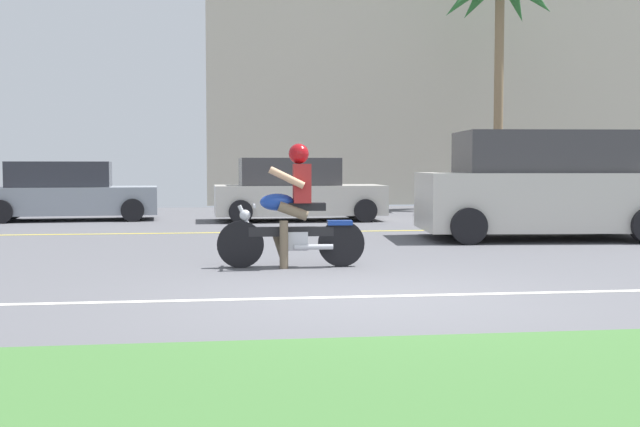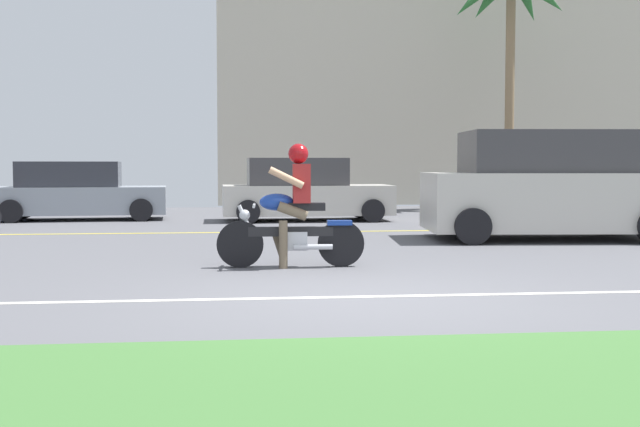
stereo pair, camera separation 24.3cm
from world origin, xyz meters
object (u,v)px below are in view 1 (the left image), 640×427
(motorcyclist, at_px, (292,215))
(parked_car_3, at_px, (509,187))
(suv_nearby, at_px, (543,187))
(parked_car_2, at_px, (296,191))
(parked_car_1, at_px, (68,193))

(motorcyclist, xyz_separation_m, parked_car_3, (6.93, 10.19, 0.07))
(suv_nearby, distance_m, parked_car_3, 6.95)
(motorcyclist, relative_size, parked_car_2, 0.48)
(suv_nearby, height_order, parked_car_1, suv_nearby)
(parked_car_2, relative_size, parked_car_3, 1.04)
(motorcyclist, bearing_deg, parked_car_2, 83.84)
(motorcyclist, relative_size, suv_nearby, 0.42)
(motorcyclist, xyz_separation_m, suv_nearby, (5.02, 3.51, 0.26))
(parked_car_1, relative_size, parked_car_3, 1.07)
(suv_nearby, height_order, parked_car_2, suv_nearby)
(parked_car_2, bearing_deg, parked_car_3, 11.37)
(parked_car_2, bearing_deg, motorcyclist, -96.16)
(suv_nearby, relative_size, parked_car_2, 1.13)
(motorcyclist, bearing_deg, parked_car_3, 55.79)
(parked_car_3, bearing_deg, parked_car_2, -168.63)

